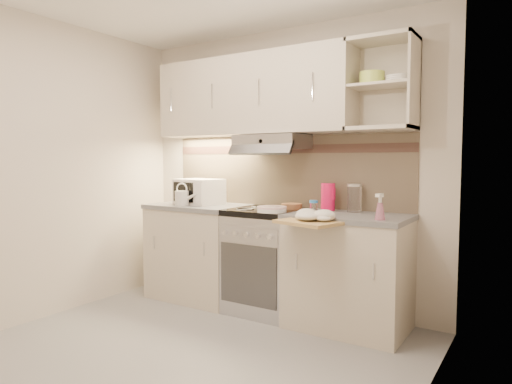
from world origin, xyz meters
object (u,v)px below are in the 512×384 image
microwave (199,191)px  glass_jar (354,198)px  electric_range (266,260)px  plate_stack (272,209)px  spray_bottle (380,209)px  cutting_board (312,222)px  pink_pitcher (328,197)px  watering_can (183,197)px

microwave → glass_jar: (1.50, 0.15, -0.00)m
electric_range → glass_jar: bearing=14.4°
plate_stack → spray_bottle: bearing=-0.7°
cutting_board → microwave: bearing=178.8°
microwave → cutting_board: 1.44m
plate_stack → spray_bottle: 0.89m
electric_range → microwave: microwave is taller
electric_range → cutting_board: bearing=-30.6°
electric_range → microwave: bearing=177.7°
electric_range → spray_bottle: spray_bottle is taller
cutting_board → spray_bottle: bearing=34.5°
spray_bottle → microwave: bearing=-166.1°
pink_pitcher → spray_bottle: pink_pitcher is taller
glass_jar → spray_bottle: glass_jar is taller
watering_can → plate_stack: size_ratio=1.03×
cutting_board → plate_stack: bearing=172.9°
watering_can → cutting_board: (1.40, -0.17, -0.10)m
microwave → watering_can: bearing=-85.8°
watering_can → cutting_board: bearing=-22.6°
spray_bottle → pink_pitcher: bearing=168.7°
electric_range → plate_stack: size_ratio=3.73×
electric_range → pink_pitcher: 0.77m
microwave → cutting_board: (1.38, -0.39, -0.15)m
microwave → glass_jar: bearing=14.4°
pink_pitcher → spray_bottle: 0.64m
watering_can → plate_stack: (0.95, 0.00, -0.05)m
watering_can → pink_pitcher: 1.35m
microwave → watering_can: 0.22m
spray_bottle → glass_jar: bearing=152.1°
glass_jar → watering_can: bearing=-166.4°
electric_range → watering_can: bearing=-167.0°
watering_can → cutting_board: watering_can is taller
electric_range → pink_pitcher: bearing=16.7°
microwave → glass_jar: size_ratio=2.03×
plate_stack → glass_jar: glass_jar is taller
electric_range → watering_can: watering_can is taller
electric_range → cutting_board: electric_range is taller
watering_can → glass_jar: 1.56m
electric_range → cutting_board: 0.82m
microwave → watering_can: microwave is taller
plate_stack → pink_pitcher: (0.35, 0.33, 0.09)m
pink_pitcher → plate_stack: bearing=-122.6°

